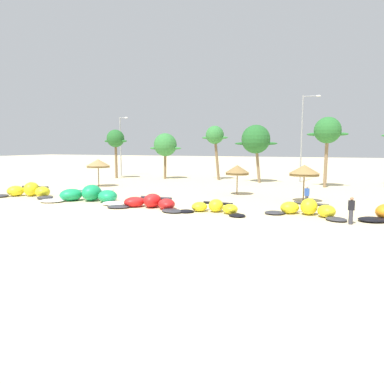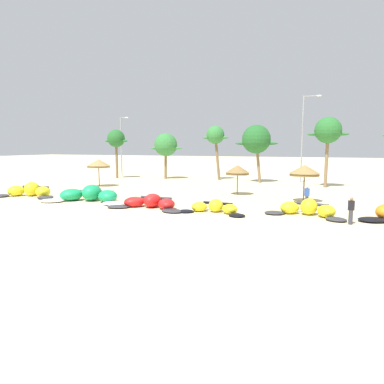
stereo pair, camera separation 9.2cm
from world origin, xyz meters
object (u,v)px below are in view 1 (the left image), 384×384
Objects in this scene: person_near_kites at (351,211)px; lamppost_west_center at (303,135)px; kite_far_left at (29,191)px; palm_left_of_gap at (215,136)px; beach_umbrella_near_palms at (304,170)px; palm_center_left at (256,140)px; kite_left_of_center at (150,203)px; kite_left at (89,195)px; lamppost_west at (121,143)px; beach_umbrella_middle at (237,170)px; kite_right_of_center at (308,209)px; palm_leftmost at (116,139)px; kite_center at (215,208)px; palm_center_right at (328,131)px; person_by_umbrellas at (307,196)px; palm_left at (165,145)px; beach_umbrella_near_van at (98,163)px.

lamppost_west_center is at bearing 100.78° from person_near_kites.
kite_far_left is 0.88× the size of palm_left_of_gap.
beach_umbrella_near_palms is 0.42× the size of palm_center_left.
kite_far_left is 1.00× the size of kite_left_of_center.
kite_left is 23.16m from palm_left_of_gap.
palm_center_left is (-10.10, 22.23, 4.53)m from person_near_kites.
lamppost_west reaches higher than person_near_kites.
beach_umbrella_near_palms reaches higher than beach_umbrella_middle.
kite_left_of_center is 0.88× the size of palm_center_left.
palm_leftmost is (-27.21, 19.04, 5.07)m from kite_right_of_center.
palm_center_right is (6.81, 18.91, 5.82)m from kite_center.
kite_left_of_center is 0.83× the size of palm_center_right.
palm_left_of_gap is at bearing 115.61° from beach_umbrella_middle.
beach_umbrella_near_palms is (16.52, 6.07, 2.08)m from kite_left.
kite_left is at bearing -167.60° from person_by_umbrellas.
kite_left is 1.08× the size of palm_center_left.
palm_leftmost is 1.09× the size of palm_left.
kite_far_left is at bearing -100.70° from palm_left.
palm_center_right is at bearing 35.15° from kite_far_left.
kite_left_of_center is at bearing -84.04° from palm_left_of_gap.
person_near_kites is at bearing -79.22° from lamppost_west_center.
beach_umbrella_middle is 0.31× the size of lamppost_west.
lamppost_west reaches higher than kite_left_of_center.
lamppost_west_center is at bearing 80.64° from kite_center.
beach_umbrella_middle is 1.73× the size of person_near_kites.
palm_center_left is at bearing 113.39° from person_by_umbrellas.
palm_leftmost is at bearing -168.18° from palm_left_of_gap.
kite_left_of_center is 25.97m from lamppost_west_center.
palm_center_left reaches higher than kite_far_left.
beach_umbrella_near_palms is 8.53m from person_near_kites.
beach_umbrella_near_van is 10.94m from palm_leftmost.
kite_center is 20.24m from beach_umbrella_near_van.
palm_center_right is at bearing 83.02° from beach_umbrella_near_palms.
beach_umbrella_near_palms is (10.34, 7.02, 2.20)m from kite_left_of_center.
beach_umbrella_near_palms reaches higher than kite_center.
kite_center is at bearing 0.04° from kite_left_of_center.
person_by_umbrellas is 0.22× the size of palm_left_of_gap.
kite_far_left is 24.86m from palm_left_of_gap.
kite_right_of_center is 18.59m from palm_center_right.
kite_left_of_center is at bearing -145.81° from beach_umbrella_near_palms.
kite_right_of_center is 3.20m from person_near_kites.
beach_umbrella_near_palms is (6.14, -2.35, 0.25)m from beach_umbrella_middle.
palm_center_left is at bearing 115.37° from beach_umbrella_near_palms.
kite_center is 0.94× the size of kite_right_of_center.
lamppost_west_center is (22.00, 22.37, 5.48)m from kite_far_left.
palm_left is (-9.22, 21.95, 4.28)m from kite_left_of_center.
beach_umbrella_near_palms is (22.49, -3.51, -0.02)m from beach_umbrella_near_van.
beach_umbrella_near_palms is 16.31m from palm_center_left.
beach_umbrella_near_palms reaches higher than person_by_umbrellas.
person_near_kites is at bearing -23.56° from beach_umbrella_near_van.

